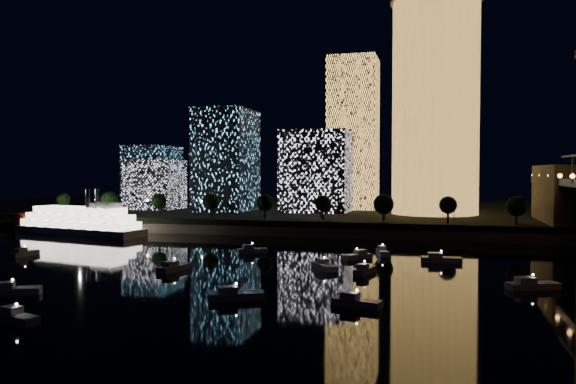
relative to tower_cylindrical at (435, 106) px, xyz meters
name	(u,v)px	position (x,y,z in m)	size (l,w,h in m)	color
ground	(278,290)	(-25.59, -125.30, -45.90)	(520.00, 520.00, 0.00)	black
far_bank	(376,213)	(-25.59, 34.70, -43.40)	(420.00, 160.00, 5.00)	black
seawall	(350,233)	(-25.59, -43.30, -44.40)	(420.00, 6.00, 3.00)	#6B5E4C
tower_cylindrical	(435,106)	(0.00, 0.00, 0.00)	(34.00, 34.00, 81.54)	#EAA94B
tower_rectangular	(353,134)	(-34.31, 22.48, -8.43)	(20.41, 20.41, 64.93)	#EAA94B
midrise_blocks	(228,170)	(-83.77, 0.91, -24.19)	(98.85, 32.62, 41.61)	white
riverboat	(74,222)	(-116.64, -56.81, -41.83)	(53.71, 21.06, 15.87)	silver
motorboats	(281,271)	(-29.21, -111.07, -45.08)	(121.86, 83.38, 2.78)	silver
esplanade_trees	(273,203)	(-52.95, -37.30, -35.43)	(165.65, 6.60, 8.80)	black
street_lamps	(259,206)	(-59.59, -31.30, -36.87)	(132.70, 0.70, 5.65)	black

